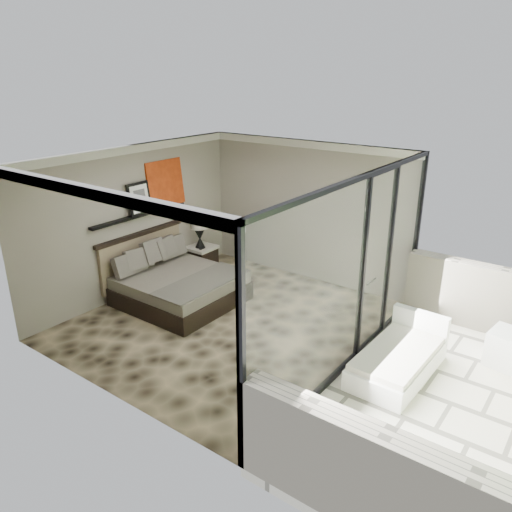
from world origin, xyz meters
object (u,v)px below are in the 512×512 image
Objects in this scene: table_lamp at (199,228)px; lounger at (399,359)px; bed at (176,284)px; nightstand at (202,257)px; ottoman at (508,349)px.

table_lamp is 0.39× the size of lounger.
nightstand is (-0.68, 1.44, -0.05)m from bed.
lounger is at bearing -137.36° from ottoman.
ottoman is at bearing 13.68° from bed.
nightstand is at bearing 115.48° from bed.
table_lamp is 6.12m from ottoman.
nightstand is 0.67m from table_lamp.
table_lamp reaches higher than bed.
bed is 3.61× the size of nightstand.
bed is 1.59m from nightstand.
nightstand reaches higher than ottoman.
lounger reaches higher than nightstand.
ottoman is 1.64m from lounger.
table_lamp is at bearing -46.10° from nightstand.
table_lamp reaches higher than lounger.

